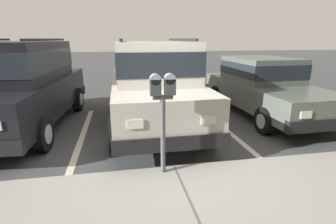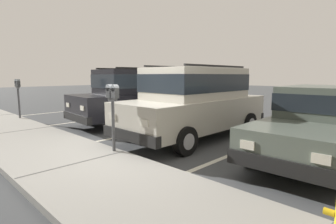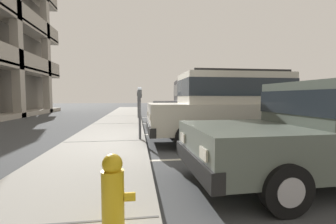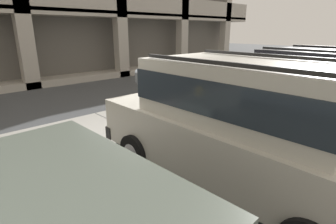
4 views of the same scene
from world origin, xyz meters
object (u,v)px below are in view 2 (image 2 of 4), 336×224
at_px(parking_meter_near, 113,102).
at_px(parking_meter_far, 18,89).
at_px(red_sedan, 322,121).
at_px(silver_suv, 196,100).
at_px(dark_hatchback, 138,94).

bearing_deg(parking_meter_near, parking_meter_far, 0.10).
bearing_deg(parking_meter_near, red_sedan, -137.70).
height_order(silver_suv, parking_meter_far, silver_suv).
bearing_deg(parking_meter_near, silver_suv, -94.08).
relative_size(silver_suv, parking_meter_near, 3.28).
relative_size(red_sedan, dark_hatchback, 0.92).
distance_m(red_sedan, parking_meter_far, 10.19).
xyz_separation_m(silver_suv, red_sedan, (-3.10, -0.37, -0.27)).
height_order(parking_meter_near, parking_meter_far, parking_meter_far).
xyz_separation_m(dark_hatchback, parking_meter_near, (-2.80, 2.95, 0.12)).
xyz_separation_m(red_sedan, parking_meter_far, (9.73, 3.00, 0.42)).
height_order(silver_suv, red_sedan, silver_suv).
bearing_deg(red_sedan, parking_meter_near, 40.70).
bearing_deg(dark_hatchback, silver_suv, 178.12).
distance_m(dark_hatchback, parking_meter_far, 4.70).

